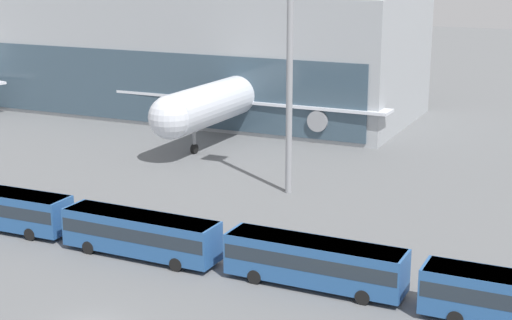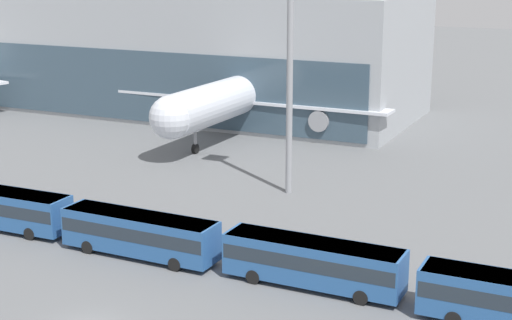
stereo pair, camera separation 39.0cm
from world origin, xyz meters
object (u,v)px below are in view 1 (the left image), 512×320
object	(u,v)px
floodlight_mast	(290,41)
airliner_at_gate_far	(239,95)
shuttle_bus_3	(315,260)
shuttle_bus_2	(140,232)
shuttle_bus_1	(2,207)

from	to	relation	value
floodlight_mast	airliner_at_gate_far	bearing A→B (deg)	126.64
airliner_at_gate_far	shuttle_bus_3	bearing A→B (deg)	33.23
airliner_at_gate_far	shuttle_bus_2	distance (m)	42.03
shuttle_bus_2	floodlight_mast	distance (m)	23.47
shuttle_bus_3	airliner_at_gate_far	bearing A→B (deg)	122.86
shuttle_bus_3	floodlight_mast	world-z (taller)	floodlight_mast
shuttle_bus_2	floodlight_mast	world-z (taller)	floodlight_mast
airliner_at_gate_far	shuttle_bus_3	distance (m)	47.43
floodlight_mast	shuttle_bus_2	bearing A→B (deg)	-100.38
airliner_at_gate_far	floodlight_mast	distance (m)	27.26
floodlight_mast	shuttle_bus_1	bearing A→B (deg)	-131.82
airliner_at_gate_far	shuttle_bus_2	bearing A→B (deg)	17.11
airliner_at_gate_far	shuttle_bus_2	world-z (taller)	airliner_at_gate_far
shuttle_bus_3	shuttle_bus_1	bearing A→B (deg)	-179.80
airliner_at_gate_far	shuttle_bus_1	distance (m)	40.00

